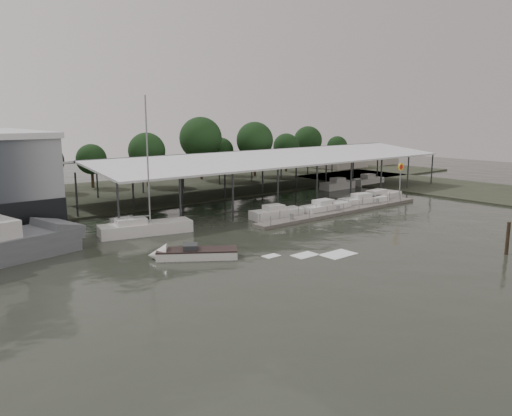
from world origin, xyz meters
TOP-DOWN VIEW (x-y plane):
  - ground at (0.00, 0.00)m, footprint 200.00×200.00m
  - land_strip_far at (0.00, 42.00)m, footprint 140.00×30.00m
  - land_strip_east at (45.00, 10.00)m, footprint 20.00×60.00m
  - covered_boat_shed at (17.00, 28.00)m, footprint 58.24×24.00m
  - floating_dock at (15.00, 10.00)m, footprint 28.00×2.00m
  - shell_fuel_sign at (27.00, 9.99)m, footprint 1.10×0.18m
  - distant_commercial_buildings at (59.03, 44.69)m, footprint 22.00×8.00m
  - white_sailboat at (-9.62, 15.71)m, footprint 9.78×4.66m
  - speedboat_underway at (-10.77, 5.18)m, footprint 16.21×11.49m
  - moored_cruiser_0 at (6.36, 13.02)m, footprint 6.85×3.10m
  - moored_cruiser_1 at (13.60, 11.77)m, footprint 7.25×2.20m
  - moored_cruiser_2 at (21.38, 11.88)m, footprint 7.51×3.49m
  - moored_cruiser_3 at (25.61, 12.55)m, footprint 9.23×2.90m
  - horizon_tree_line at (24.50, 47.63)m, footprint 70.69×11.42m

SIDE VIEW (x-z plane):
  - ground at x=0.00m, z-range 0.00..0.00m
  - land_strip_far at x=0.00m, z-range -0.05..0.25m
  - land_strip_east at x=45.00m, z-range -0.05..0.25m
  - floating_dock at x=15.00m, z-range -0.50..0.90m
  - speedboat_underway at x=-10.77m, z-range -0.61..1.39m
  - moored_cruiser_0 at x=6.36m, z-range -0.24..1.46m
  - moored_cruiser_1 at x=13.60m, z-range -0.24..1.46m
  - moored_cruiser_2 at x=21.38m, z-range -0.24..1.46m
  - moored_cruiser_3 at x=25.61m, z-range -0.24..1.46m
  - white_sailboat at x=-9.62m, z-range -6.50..7.82m
  - distant_commercial_buildings at x=59.03m, z-range -0.16..3.84m
  - shell_fuel_sign at x=27.00m, z-range 1.15..6.70m
  - covered_boat_shed at x=17.00m, z-range 2.65..9.61m
  - horizon_tree_line at x=24.50m, z-range 0.54..12.33m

